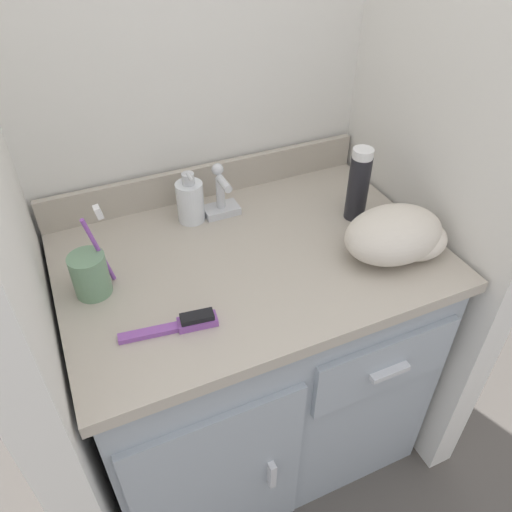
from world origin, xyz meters
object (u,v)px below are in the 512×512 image
(hand_towel, at_px, (399,235))
(toothbrush_cup, at_px, (90,274))
(shaving_cream_can, at_px, (358,185))
(hairbrush, at_px, (183,324))
(soap_dispenser, at_px, (190,201))

(hand_towel, bearing_deg, toothbrush_cup, 166.67)
(shaving_cream_can, xyz_separation_m, hairbrush, (-0.52, -0.19, -0.08))
(shaving_cream_can, height_order, hand_towel, shaving_cream_can)
(toothbrush_cup, relative_size, soap_dispenser, 1.42)
(toothbrush_cup, height_order, shaving_cream_can, toothbrush_cup)
(shaving_cream_can, bearing_deg, soap_dispenser, 157.73)
(hairbrush, distance_m, hand_towel, 0.52)
(shaving_cream_can, bearing_deg, hand_towel, -88.80)
(soap_dispenser, relative_size, hairbrush, 0.70)
(hand_towel, bearing_deg, hairbrush, -177.80)
(hairbrush, bearing_deg, soap_dispenser, 76.59)
(toothbrush_cup, xyz_separation_m, hairbrush, (0.14, -0.18, -0.04))
(soap_dispenser, xyz_separation_m, hairbrush, (-0.13, -0.35, -0.05))
(toothbrush_cup, bearing_deg, hand_towel, -13.33)
(soap_dispenser, relative_size, shaving_cream_can, 0.72)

